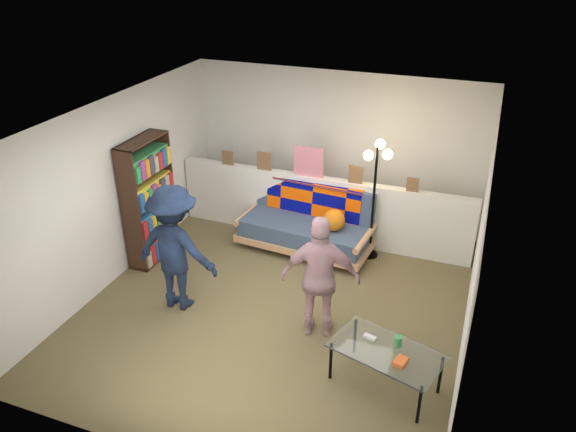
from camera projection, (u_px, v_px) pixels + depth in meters
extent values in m
plane|color=brown|center=(277.00, 303.00, 7.08)|extent=(5.00, 5.00, 0.00)
cube|color=silver|center=(336.00, 149.00, 8.61)|extent=(4.50, 0.10, 2.40)
cube|color=silver|center=(114.00, 191.00, 7.24)|extent=(0.10, 5.00, 2.40)
cube|color=silver|center=(477.00, 254.00, 5.83)|extent=(0.10, 5.00, 2.40)
cube|color=white|center=(275.00, 120.00, 5.98)|extent=(4.50, 5.00, 0.10)
cube|color=silver|center=(321.00, 209.00, 8.35)|extent=(4.45, 0.15, 1.00)
cube|color=brown|center=(228.00, 158.00, 8.52)|extent=(0.18, 0.02, 0.22)
cube|color=brown|center=(264.00, 161.00, 8.32)|extent=(0.22, 0.02, 0.28)
cube|color=beige|center=(309.00, 162.00, 8.07)|extent=(0.45, 0.02, 0.45)
cube|color=brown|center=(356.00, 175.00, 7.89)|extent=(0.20, 0.02, 0.26)
cube|color=brown|center=(413.00, 185.00, 7.65)|extent=(0.16, 0.02, 0.20)
cube|color=tan|center=(305.00, 239.00, 8.23)|extent=(2.00, 1.03, 0.10)
cube|color=#374964|center=(304.00, 231.00, 8.11)|extent=(1.89, 0.87, 0.24)
cube|color=#374964|center=(315.00, 201.00, 8.27)|extent=(1.85, 0.40, 0.58)
cylinder|color=tan|center=(250.00, 212.00, 8.46)|extent=(0.17, 0.87, 0.09)
cylinder|color=tan|center=(366.00, 238.00, 7.76)|extent=(0.17, 0.87, 0.09)
cube|color=#050C7A|center=(312.00, 203.00, 8.21)|extent=(1.48, 0.23, 0.53)
cube|color=#050C7A|center=(316.00, 182.00, 8.18)|extent=(1.49, 0.38, 0.03)
sphere|color=#D06212|center=(334.00, 220.00, 7.81)|extent=(0.31, 0.31, 0.31)
cube|color=black|center=(140.00, 199.00, 7.76)|extent=(0.02, 0.88, 1.76)
cube|color=black|center=(130.00, 214.00, 7.36)|extent=(0.29, 0.02, 1.76)
cube|color=black|center=(165.00, 188.00, 8.08)|extent=(0.29, 0.02, 1.76)
cube|color=black|center=(141.00, 140.00, 7.32)|extent=(0.29, 0.88, 0.02)
cube|color=black|center=(155.00, 254.00, 8.12)|extent=(0.29, 0.88, 0.04)
cube|color=black|center=(152.00, 227.00, 7.91)|extent=(0.29, 0.84, 0.02)
cube|color=black|center=(149.00, 200.00, 7.72)|extent=(0.29, 0.84, 0.02)
cube|color=black|center=(145.00, 173.00, 7.53)|extent=(0.29, 0.84, 0.02)
cube|color=red|center=(155.00, 244.00, 8.03)|extent=(0.22, 0.82, 0.29)
cube|color=#286EAE|center=(152.00, 217.00, 7.83)|extent=(0.22, 0.82, 0.27)
cube|color=gold|center=(149.00, 190.00, 7.64)|extent=(0.22, 0.82, 0.29)
cube|color=#328947|center=(145.00, 162.00, 7.45)|extent=(0.22, 0.82, 0.27)
cylinder|color=black|center=(331.00, 362.00, 5.81)|extent=(0.04, 0.04, 0.44)
cylinder|color=black|center=(419.00, 405.00, 5.28)|extent=(0.04, 0.04, 0.44)
cylinder|color=black|center=(355.00, 337.00, 6.16)|extent=(0.04, 0.04, 0.44)
cylinder|color=black|center=(440.00, 376.00, 5.63)|extent=(0.04, 0.04, 0.44)
cube|color=silver|center=(386.00, 351.00, 5.61)|extent=(1.23, 0.89, 0.02)
cube|color=silver|center=(370.00, 337.00, 5.76)|extent=(0.14, 0.09, 0.03)
cube|color=orange|center=(401.00, 361.00, 5.43)|extent=(0.15, 0.18, 0.04)
cylinder|color=#3B8E4D|center=(398.00, 341.00, 5.65)|extent=(0.10, 0.10, 0.11)
cylinder|color=black|center=(369.00, 254.00, 8.12)|extent=(0.26, 0.26, 0.03)
cylinder|color=black|center=(373.00, 204.00, 7.74)|extent=(0.04, 0.04, 1.66)
sphere|color=#FFC672|center=(369.00, 155.00, 7.50)|extent=(0.14, 0.14, 0.14)
sphere|color=#FFC672|center=(387.00, 154.00, 7.34)|extent=(0.14, 0.14, 0.14)
sphere|color=#FFC672|center=(380.00, 144.00, 7.46)|extent=(0.14, 0.14, 0.14)
imported|color=black|center=(175.00, 248.00, 6.71)|extent=(1.06, 0.62, 1.61)
imported|color=pink|center=(321.00, 278.00, 6.25)|extent=(0.94, 0.56, 1.50)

